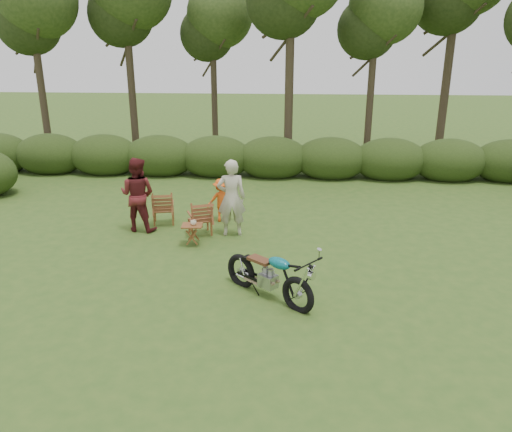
# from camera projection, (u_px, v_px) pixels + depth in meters

# --- Properties ---
(ground) EXTENTS (80.00, 80.00, 0.00)m
(ground) POSITION_uv_depth(u_px,v_px,m) (253.00, 299.00, 9.05)
(ground) COLOR #2E4E1A
(ground) RESTS_ON ground
(tree_line) EXTENTS (22.52, 11.62, 8.14)m
(tree_line) POSITION_uv_depth(u_px,v_px,m) (290.00, 62.00, 16.96)
(tree_line) COLOR #382E1E
(tree_line) RESTS_ON ground
(motorcycle) EXTENTS (1.98, 1.83, 1.12)m
(motorcycle) POSITION_uv_depth(u_px,v_px,m) (268.00, 296.00, 9.13)
(motorcycle) COLOR #0DA3B2
(motorcycle) RESTS_ON ground
(lawn_chair_right) EXTENTS (0.77, 0.77, 0.86)m
(lawn_chair_right) POSITION_uv_depth(u_px,v_px,m) (200.00, 234.00, 12.14)
(lawn_chair_right) COLOR brown
(lawn_chair_right) RESTS_ON ground
(lawn_chair_left) EXTENTS (0.70, 0.70, 0.86)m
(lawn_chair_left) POSITION_uv_depth(u_px,v_px,m) (164.00, 223.00, 12.87)
(lawn_chair_left) COLOR #5D3217
(lawn_chair_left) RESTS_ON ground
(side_table) EXTENTS (0.51, 0.44, 0.49)m
(side_table) POSITION_uv_depth(u_px,v_px,m) (193.00, 235.00, 11.39)
(side_table) COLOR brown
(side_table) RESTS_ON ground
(cup) EXTENTS (0.14, 0.14, 0.11)m
(cup) POSITION_uv_depth(u_px,v_px,m) (193.00, 223.00, 11.29)
(cup) COLOR beige
(cup) RESTS_ON side_table
(adult_a) EXTENTS (0.73, 0.53, 1.86)m
(adult_a) POSITION_uv_depth(u_px,v_px,m) (232.00, 234.00, 12.11)
(adult_a) COLOR #B9B299
(adult_a) RESTS_ON ground
(adult_b) EXTENTS (0.99, 0.83, 1.83)m
(adult_b) POSITION_uv_depth(u_px,v_px,m) (140.00, 230.00, 12.42)
(adult_b) COLOR #58191B
(adult_b) RESTS_ON ground
(child) EXTENTS (0.80, 0.55, 1.14)m
(child) POSITION_uv_depth(u_px,v_px,m) (222.00, 221.00, 13.05)
(child) COLOR #E85315
(child) RESTS_ON ground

